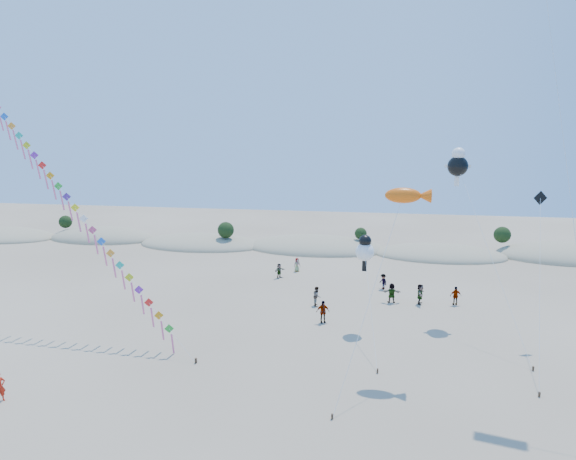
% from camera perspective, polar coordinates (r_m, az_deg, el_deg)
% --- Properties ---
extents(dune_ridge, '(145.30, 11.49, 5.57)m').
position_cam_1_polar(dune_ridge, '(64.95, 4.19, -2.16)').
color(dune_ridge, gray).
rests_on(dune_ridge, ground).
extents(kite_train, '(20.81, 8.17, 18.44)m').
position_cam_1_polar(kite_train, '(39.38, -24.22, 2.74)').
color(kite_train, '#3F2D1E').
rests_on(kite_train, ground).
extents(fish_kite, '(5.24, 7.72, 11.55)m').
position_cam_1_polar(fish_kite, '(30.40, 14.03, 3.93)').
color(fish_kite, '#3F2D1E').
rests_on(fish_kite, ground).
extents(cartoon_kite_low, '(1.90, 8.30, 7.37)m').
position_cam_1_polar(cartoon_kite_low, '(37.03, 9.10, -2.32)').
color(cartoon_kite_low, '#3F2D1E').
rests_on(cartoon_kite_low, ground).
extents(cartoon_kite_high, '(4.85, 10.70, 13.85)m').
position_cam_1_polar(cartoon_kite_high, '(41.04, 19.50, 7.39)').
color(cartoon_kite_high, '#3F2D1E').
rests_on(cartoon_kite_high, ground).
extents(dark_kite, '(2.63, 9.77, 10.86)m').
position_cam_1_polar(dark_kite, '(36.77, 27.71, -1.21)').
color(dark_kite, '#3F2D1E').
rests_on(dark_kite, ground).
extents(beachgoers, '(28.67, 15.60, 1.83)m').
position_cam_1_polar(beachgoers, '(45.25, 11.52, -7.06)').
color(beachgoers, slate).
rests_on(beachgoers, ground).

